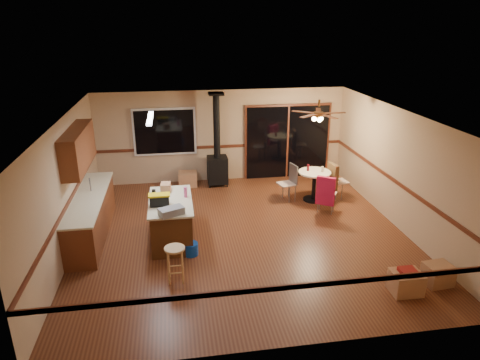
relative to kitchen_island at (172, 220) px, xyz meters
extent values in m
plane|color=#572B18|center=(1.50, 0.00, -0.45)|extent=(7.00, 7.00, 0.00)
plane|color=silver|center=(1.50, 0.00, 2.15)|extent=(7.00, 7.00, 0.00)
plane|color=tan|center=(1.50, 3.50, 0.85)|extent=(7.00, 0.00, 7.00)
plane|color=tan|center=(1.50, -3.50, 0.85)|extent=(7.00, 0.00, 7.00)
plane|color=tan|center=(-2.00, 0.00, 0.85)|extent=(0.00, 7.00, 7.00)
plane|color=tan|center=(5.00, 0.00, 0.85)|extent=(0.00, 7.00, 7.00)
cube|color=black|center=(-0.10, 3.45, 1.05)|extent=(1.72, 0.10, 1.32)
cube|color=black|center=(3.40, 3.45, 0.60)|extent=(2.52, 0.10, 2.10)
cube|color=brown|center=(-1.70, 0.50, -0.02)|extent=(0.60, 3.00, 0.86)
cube|color=beige|center=(-1.70, 0.50, 0.43)|extent=(0.64, 3.04, 0.04)
cube|color=brown|center=(-1.83, 0.70, 1.45)|extent=(0.35, 2.00, 0.80)
cube|color=#4D2A13|center=(0.00, 0.00, -0.02)|extent=(0.80, 1.60, 0.86)
cube|color=beige|center=(0.00, 0.00, 0.43)|extent=(0.88, 1.68, 0.04)
cube|color=black|center=(1.30, 3.05, 0.00)|extent=(0.55, 0.50, 0.75)
cylinder|color=black|center=(1.30, 3.05, 1.26)|extent=(0.18, 0.18, 1.77)
cylinder|color=brown|center=(3.62, 1.58, 1.80)|extent=(0.24, 0.24, 0.10)
cylinder|color=brown|center=(3.62, 1.58, 2.07)|extent=(0.05, 0.05, 0.16)
sphere|color=#FFD88C|center=(3.62, 1.58, 1.68)|extent=(0.16, 0.16, 0.16)
cube|color=white|center=(-0.30, 0.30, 2.11)|extent=(0.10, 1.20, 0.04)
cube|color=slate|center=(0.02, -0.70, 0.52)|extent=(0.53, 0.42, 0.14)
cube|color=black|center=(-0.21, -0.22, 0.55)|extent=(0.38, 0.20, 0.21)
cube|color=gold|center=(-0.21, -0.22, 0.67)|extent=(0.43, 0.23, 0.03)
cube|color=#A16D47|center=(-0.09, 0.52, 0.54)|extent=(0.23, 0.29, 0.19)
cylinder|color=black|center=(-0.32, 0.00, 0.58)|extent=(0.08, 0.08, 0.26)
cylinder|color=#D84C8C|center=(0.32, 0.13, 0.56)|extent=(0.08, 0.08, 0.22)
cylinder|color=white|center=(-0.13, 0.65, 0.54)|extent=(0.08, 0.08, 0.18)
cylinder|color=tan|center=(0.05, -1.55, -0.12)|extent=(0.45, 0.45, 0.66)
cylinder|color=#0C41B5|center=(0.35, -0.69, -0.33)|extent=(0.35, 0.35, 0.25)
cylinder|color=black|center=(3.62, 1.58, -0.43)|extent=(0.51, 0.51, 0.04)
cylinder|color=black|center=(3.62, 1.58, -0.06)|extent=(0.10, 0.10, 0.70)
cylinder|color=beige|center=(3.62, 1.58, 0.31)|extent=(0.83, 0.83, 0.04)
cylinder|color=#590C14|center=(3.47, 1.68, 0.41)|extent=(0.08, 0.08, 0.17)
cylinder|color=beige|center=(3.80, 1.53, 0.40)|extent=(0.08, 0.08, 0.14)
cube|color=tan|center=(2.92, 1.68, 0.00)|extent=(0.48, 0.48, 0.03)
cube|color=slate|center=(3.11, 1.72, 0.25)|extent=(0.13, 0.40, 0.50)
cube|color=tan|center=(3.72, 0.88, 0.00)|extent=(0.55, 0.55, 0.03)
cube|color=slate|center=(3.62, 0.72, 0.25)|extent=(0.35, 0.24, 0.50)
cube|color=#AB1334|center=(3.61, 0.70, 0.15)|extent=(0.42, 0.32, 0.70)
cube|color=tan|center=(4.32, 1.63, 0.00)|extent=(0.45, 0.45, 0.03)
cube|color=slate|center=(4.14, 1.60, 0.25)|extent=(0.08, 0.40, 0.50)
cube|color=#4F381E|center=(4.12, 1.60, 0.15)|extent=(0.16, 0.45, 0.70)
cube|color=#A16D47|center=(0.47, 3.10, -0.25)|extent=(0.53, 0.43, 0.41)
cube|color=#A16D47|center=(3.91, -2.53, -0.26)|extent=(0.51, 0.43, 0.38)
cube|color=#A16D47|center=(4.60, -2.38, -0.27)|extent=(0.49, 0.43, 0.37)
cube|color=maroon|center=(3.91, -2.53, -0.03)|extent=(0.28, 0.23, 0.07)
camera|label=1|loc=(0.14, -8.21, 3.92)|focal=32.00mm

